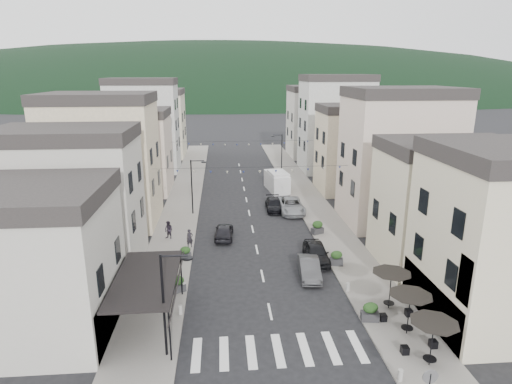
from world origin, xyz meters
TOP-DOWN VIEW (x-y plane):
  - ground at (0.00, 0.00)m, footprint 700.00×700.00m
  - sidewalk_left at (-7.50, 32.00)m, footprint 4.00×76.00m
  - sidewalk_right at (7.50, 32.00)m, footprint 4.00×76.00m
  - hill_backdrop at (0.00, 300.00)m, footprint 640.00×360.00m
  - boutique_building at (-15.50, 5.00)m, footprint 12.00×8.00m
  - boutique_awning at (-7.25, 5.00)m, footprint 3.77×7.50m
  - buildings_row_left at (-14.50, 37.75)m, footprint 10.20×54.16m
  - buildings_row_right at (14.50, 36.59)m, footprint 10.20×54.16m
  - cafe_terrace at (7.70, 2.80)m, footprint 2.50×8.10m
  - streetlamp_left_near at (-5.82, 2.00)m, footprint 1.70×0.56m
  - streetlamp_left_far at (-5.82, 26.00)m, footprint 1.70×0.56m
  - streetlamp_right_far at (5.82, 44.00)m, footprint 1.70×0.56m
  - bollards at (0.00, 5.50)m, footprint 11.66×10.26m
  - bunting_near at (0.00, 22.00)m, footprint 19.00×0.28m
  - bunting_far at (0.00, 38.00)m, footprint 19.00×0.28m
  - parked_car_a at (4.60, 13.24)m, footprint 1.98×4.57m
  - parked_car_b at (3.49, 10.61)m, footprint 1.79×4.27m
  - parked_car_c at (4.60, 25.86)m, footprint 2.58×5.56m
  - parked_car_d at (2.84, 26.72)m, footprint 1.88×4.41m
  - parked_car_e at (-2.80, 18.85)m, footprint 1.90×4.17m
  - delivery_van at (4.21, 34.90)m, footprint 2.86×5.67m
  - pedestrian_a at (-5.80, 16.74)m, footprint 0.70×0.58m
  - pedestrian_b at (-7.85, 18.85)m, footprint 1.03×0.98m
  - planter_la at (-6.14, 8.93)m, footprint 1.21×0.98m
  - planter_lb at (-6.00, 14.32)m, footprint 1.03×0.66m
  - planter_ra at (6.00, 4.32)m, footprint 1.15×0.75m
  - planter_rb at (6.00, 12.22)m, footprint 1.15×0.80m
  - planter_rc at (6.00, 19.03)m, footprint 1.28×1.04m

SIDE VIEW (x-z plane):
  - ground at x=0.00m, z-range 0.00..0.00m
  - hill_backdrop at x=0.00m, z-range -35.00..35.00m
  - sidewalk_left at x=-7.50m, z-range 0.00..0.12m
  - sidewalk_right at x=7.50m, z-range 0.00..0.12m
  - bollards at x=0.00m, z-range 0.12..0.72m
  - parked_car_d at x=2.84m, z-range 0.00..1.27m
  - planter_lb at x=-6.00m, z-range 0.10..1.18m
  - parked_car_b at x=3.49m, z-range 0.00..1.37m
  - planter_rb at x=6.00m, z-range 0.10..1.28m
  - parked_car_e at x=-2.80m, z-range 0.00..1.39m
  - planter_la at x=-6.14m, z-range 0.10..1.29m
  - planter_ra at x=6.00m, z-range 0.10..1.31m
  - planter_rc at x=6.00m, z-range 0.10..1.36m
  - parked_car_a at x=4.60m, z-range 0.00..1.53m
  - parked_car_c at x=4.60m, z-range 0.00..1.54m
  - pedestrian_a at x=-5.80m, z-range 0.12..1.76m
  - pedestrian_b at x=-7.85m, z-range 0.12..1.81m
  - delivery_van at x=4.21m, z-range -0.02..2.58m
  - cafe_terrace at x=7.70m, z-range 1.09..3.62m
  - boutique_awning at x=-7.25m, z-range 1.48..4.75m
  - streetlamp_left_near at x=-5.82m, z-range 0.70..6.70m
  - streetlamp_left_far at x=-5.82m, z-range 0.70..6.70m
  - streetlamp_right_far at x=5.82m, z-range 0.70..6.70m
  - boutique_building at x=-15.50m, z-range 0.00..8.00m
  - bunting_near at x=0.00m, z-range 5.34..5.96m
  - bunting_far at x=0.00m, z-range 5.34..5.96m
  - buildings_row_left at x=-14.50m, z-range -0.88..13.12m
  - buildings_row_right at x=14.50m, z-range -0.93..13.57m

